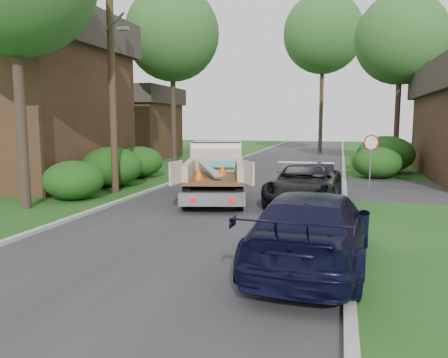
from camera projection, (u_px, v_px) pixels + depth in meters
The scene contains 20 objects.
ground at pixel (201, 226), 12.71m from camera, with size 120.00×120.00×0.00m, color #1C4814.
road at pixel (261, 182), 22.29m from camera, with size 8.00×90.00×0.02m, color #28282B.
curb_left at pixel (186, 178), 23.33m from camera, with size 0.20×90.00×0.12m, color #9E9E99.
curb_right at pixel (344, 183), 21.23m from camera, with size 0.20×90.00×0.12m, color #9E9E99.
stop_sign at pixel (371, 150), 19.77m from camera, with size 0.71×0.32×2.48m.
utility_pole at pixel (112, 70), 18.22m from camera, with size 2.42×1.25×10.00m.
house_left_near at pixel (16, 97), 21.94m from camera, with size 9.72×8.64×8.40m.
house_left_far at pixel (129, 122), 36.85m from camera, with size 7.56×7.56×6.00m.
hedge_left_a at pixel (74, 180), 17.07m from camera, with size 2.34×2.34×1.53m, color #183C0E.
hedge_left_b at pixel (112, 167), 20.48m from camera, with size 2.86×2.86×1.87m, color #183C0E.
hedge_left_c at pixel (139, 162), 23.92m from camera, with size 2.60×2.60×1.70m, color #183C0E.
hedge_right_a at pixel (377, 163), 23.57m from camera, with size 2.60×2.60×1.70m, color #183C0E.
hedge_right_b at pixel (386, 154), 26.23m from camera, with size 3.38×3.38×2.21m, color #183C0E.
tree_left_far at pixel (172, 34), 29.76m from camera, with size 6.40×6.40×12.20m.
tree_right_far at pixel (401, 39), 28.85m from camera, with size 6.00×6.00×11.50m.
tree_left_back at pixel (53, 27), 27.59m from camera, with size 6.00×6.00×12.00m.
tree_center_far at pixel (323, 34), 39.52m from camera, with size 7.20×7.20×14.60m.
flatbed_truck at pixel (216, 167), 17.71m from camera, with size 3.75×6.21×2.21m.
black_pickup at pixel (304, 184), 16.26m from camera, with size 2.44×5.29×1.47m, color black.
navy_suv at pixel (313, 229), 9.12m from camera, with size 2.23×5.49×1.59m, color black.
Camera 1 is at (3.87, -11.83, 3.01)m, focal length 35.00 mm.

